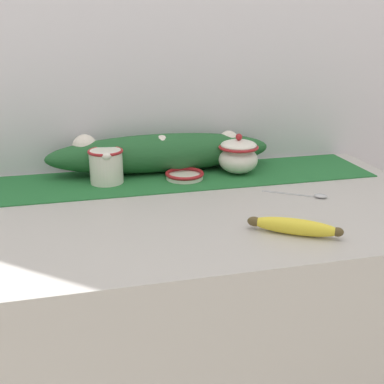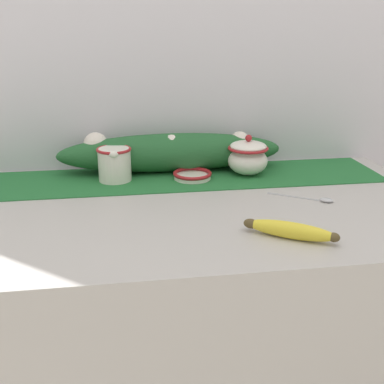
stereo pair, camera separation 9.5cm
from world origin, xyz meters
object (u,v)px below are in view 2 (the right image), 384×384
(small_dish, at_px, (192,175))
(spoon, at_px, (320,199))
(cream_pitcher, at_px, (115,163))
(sugar_bowl, at_px, (248,157))
(banana, at_px, (290,230))

(small_dish, xyz_separation_m, spoon, (0.29, -0.22, -0.01))
(small_dish, bearing_deg, cream_pitcher, 174.88)
(sugar_bowl, xyz_separation_m, spoon, (0.13, -0.24, -0.05))
(sugar_bowl, bearing_deg, spoon, -62.31)
(small_dish, height_order, spoon, small_dish)
(sugar_bowl, bearing_deg, small_dish, -173.75)
(cream_pitcher, xyz_separation_m, spoon, (0.51, -0.24, -0.05))
(banana, bearing_deg, spoon, 52.76)
(cream_pitcher, relative_size, banana, 0.63)
(banana, bearing_deg, cream_pitcher, 129.17)
(spoon, bearing_deg, banana, -93.89)
(banana, xyz_separation_m, spoon, (0.15, 0.20, -0.01))
(small_dish, bearing_deg, banana, -71.46)
(banana, bearing_deg, sugar_bowl, 86.73)
(sugar_bowl, distance_m, spoon, 0.28)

